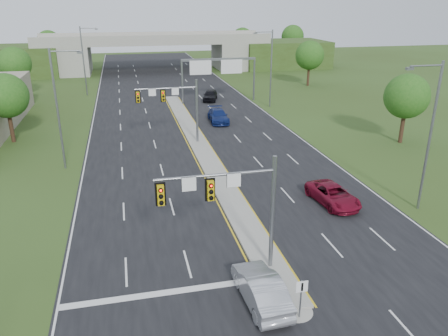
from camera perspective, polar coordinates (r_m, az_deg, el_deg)
ground at (r=26.58m, az=6.03°, el=-12.82°), size 240.00×240.00×0.00m
road at (r=58.18m, az=-5.16°, el=6.23°), size 24.00×160.00×0.02m
median at (r=46.77m, az=-3.05°, el=2.71°), size 2.00×54.00×0.16m
median_nose at (r=23.52m, az=9.32°, el=-17.82°), size 2.00×2.00×0.16m
lane_markings at (r=52.29m, az=-4.85°, el=4.56°), size 23.72×160.00×0.01m
signal_mast_near at (r=23.60m, az=1.30°, el=-4.12°), size 6.62×0.60×7.00m
signal_mast_far at (r=47.08m, az=-6.32°, el=8.58°), size 6.62×0.60×7.00m
keep_right_sign at (r=22.28m, az=10.06°, el=-15.78°), size 0.60×0.13×2.20m
sign_gantry at (r=67.89m, az=-0.81°, el=12.93°), size 11.58×0.44×6.67m
overpass at (r=101.67m, az=-8.99°, el=14.42°), size 80.00×14.00×8.10m
lightpole_l_mid at (r=42.06m, az=-20.74°, el=7.79°), size 2.85×0.25×11.00m
lightpole_l_far at (r=76.47m, az=-17.76°, el=13.54°), size 2.85×0.25×11.00m
lightpole_r_near at (r=34.29m, az=25.17°, el=4.39°), size 2.85×0.25×11.00m
lightpole_r_far at (r=64.84m, az=6.02°, el=13.22°), size 2.85×0.25×11.00m
tree_l_near at (r=53.12m, az=-26.62°, el=8.42°), size 4.80×4.80×7.60m
tree_l_mid at (r=78.07m, az=-25.71°, el=12.18°), size 5.20×5.20×8.12m
tree_r_near at (r=51.29m, az=22.77°, el=8.63°), size 4.80×4.80×7.60m
tree_r_mid at (r=83.40m, az=11.13°, el=14.25°), size 5.20×5.20×8.12m
tree_back_b at (r=116.30m, az=-21.92°, el=14.99°), size 5.60×5.60×8.32m
tree_back_c at (r=119.40m, az=2.42°, el=16.53°), size 5.60×5.60×8.32m
tree_back_d at (r=123.82m, az=8.95°, el=16.61°), size 6.00×6.00×8.85m
car_silver at (r=23.46m, az=4.85°, el=-15.38°), size 2.01×5.15×1.67m
car_far_a at (r=34.75m, az=14.05°, el=-3.42°), size 2.98×5.47×1.46m
car_far_b at (r=56.91m, az=-0.76°, el=6.83°), size 2.55×5.68×1.62m
car_far_c at (r=69.78m, az=-1.82°, el=9.49°), size 3.32×5.27×1.67m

